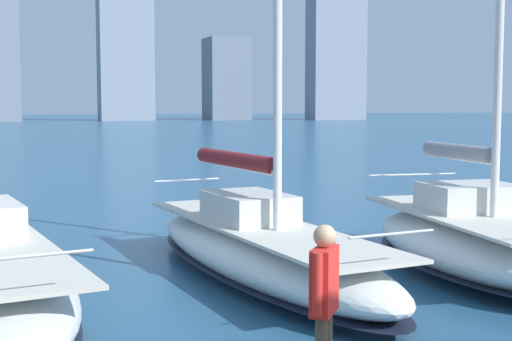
% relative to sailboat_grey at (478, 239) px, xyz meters
% --- Properties ---
extents(sailboat_grey, '(3.87, 7.14, 10.11)m').
position_rel_sailboat_grey_xyz_m(sailboat_grey, '(0.00, 0.00, 0.00)').
color(sailboat_grey, white).
rests_on(sailboat_grey, ground).
extents(sailboat_maroon, '(3.01, 9.16, 9.31)m').
position_rel_sailboat_grey_xyz_m(sailboat_maroon, '(4.24, -1.12, -0.07)').
color(sailboat_maroon, white).
rests_on(sailboat_maroon, ground).
extents(person_red_shirt, '(0.42, 0.48, 1.63)m').
position_rel_sailboat_grey_xyz_m(person_red_shirt, '(6.18, 5.56, 0.89)').
color(person_red_shirt, '#4C473D').
rests_on(person_red_shirt, dock_pier).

